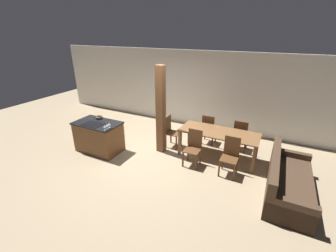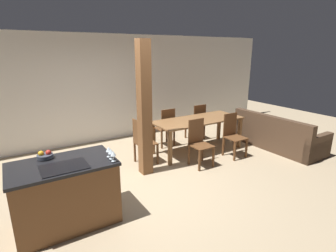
# 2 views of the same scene
# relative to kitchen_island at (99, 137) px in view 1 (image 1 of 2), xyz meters

# --- Properties ---
(ground_plane) EXTENTS (16.00, 16.00, 0.00)m
(ground_plane) POSITION_rel_kitchen_island_xyz_m (1.37, 0.38, -0.45)
(ground_plane) COLOR #9E896B
(wall_back) EXTENTS (11.20, 0.08, 2.70)m
(wall_back) POSITION_rel_kitchen_island_xyz_m (1.37, 3.16, 0.90)
(wall_back) COLOR silver
(wall_back) RESTS_ON ground_plane
(kitchen_island) EXTENTS (1.32, 0.79, 0.90)m
(kitchen_island) POSITION_rel_kitchen_island_xyz_m (0.00, 0.00, 0.00)
(kitchen_island) COLOR brown
(kitchen_island) RESTS_ON ground_plane
(fruit_bowl) EXTENTS (0.20, 0.20, 0.11)m
(fruit_bowl) POSITION_rel_kitchen_island_xyz_m (-0.16, 0.27, 0.49)
(fruit_bowl) COLOR #383D47
(fruit_bowl) RESTS_ON kitchen_island
(wine_glass_near) EXTENTS (0.07, 0.07, 0.15)m
(wine_glass_near) POSITION_rel_kitchen_island_xyz_m (0.58, -0.32, 0.56)
(wine_glass_near) COLOR silver
(wine_glass_near) RESTS_ON kitchen_island
(wine_glass_middle) EXTENTS (0.07, 0.07, 0.15)m
(wine_glass_middle) POSITION_rel_kitchen_island_xyz_m (0.58, -0.23, 0.56)
(wine_glass_middle) COLOR silver
(wine_glass_middle) RESTS_ON kitchen_island
(wine_glass_far) EXTENTS (0.07, 0.07, 0.15)m
(wine_glass_far) POSITION_rel_kitchen_island_xyz_m (0.58, -0.14, 0.56)
(wine_glass_far) COLOR silver
(wine_glass_far) RESTS_ON kitchen_island
(dining_table) EXTENTS (2.13, 0.86, 0.77)m
(dining_table) POSITION_rel_kitchen_island_xyz_m (3.20, 1.22, 0.22)
(dining_table) COLOR brown
(dining_table) RESTS_ON ground_plane
(dining_chair_near_left) EXTENTS (0.40, 0.40, 0.96)m
(dining_chair_near_left) POSITION_rel_kitchen_island_xyz_m (2.72, 0.57, 0.05)
(dining_chair_near_left) COLOR brown
(dining_chair_near_left) RESTS_ON ground_plane
(dining_chair_near_right) EXTENTS (0.40, 0.40, 0.96)m
(dining_chair_near_right) POSITION_rel_kitchen_island_xyz_m (3.67, 0.57, 0.05)
(dining_chair_near_right) COLOR brown
(dining_chair_near_right) RESTS_ON ground_plane
(dining_chair_far_left) EXTENTS (0.40, 0.40, 0.96)m
(dining_chair_far_left) POSITION_rel_kitchen_island_xyz_m (2.72, 1.88, 0.05)
(dining_chair_far_left) COLOR brown
(dining_chair_far_left) RESTS_ON ground_plane
(dining_chair_far_right) EXTENTS (0.40, 0.40, 0.96)m
(dining_chair_far_right) POSITION_rel_kitchen_island_xyz_m (3.67, 1.88, 0.05)
(dining_chair_far_right) COLOR brown
(dining_chair_far_right) RESTS_ON ground_plane
(dining_chair_head_end) EXTENTS (0.40, 0.40, 0.96)m
(dining_chair_head_end) POSITION_rel_kitchen_island_xyz_m (1.75, 1.22, 0.05)
(dining_chair_head_end) COLOR brown
(dining_chair_head_end) RESTS_ON ground_plane
(couch) EXTENTS (0.88, 2.08, 0.84)m
(couch) POSITION_rel_kitchen_island_xyz_m (4.97, 0.36, -0.17)
(couch) COLOR #473323
(couch) RESTS_ON ground_plane
(timber_post) EXTENTS (0.21, 0.21, 2.49)m
(timber_post) POSITION_rel_kitchen_island_xyz_m (1.62, 0.82, 0.80)
(timber_post) COLOR brown
(timber_post) RESTS_ON ground_plane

